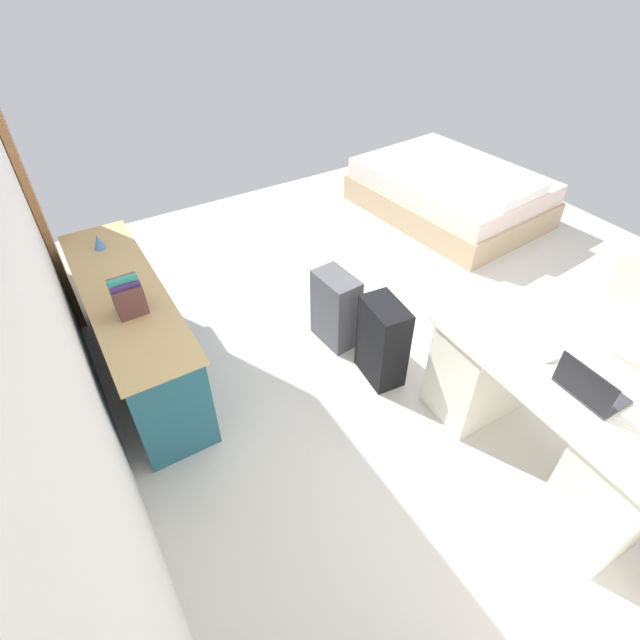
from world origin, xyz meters
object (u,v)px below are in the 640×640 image
(suitcase_spare_grey, at_px, (336,309))
(computer_mouse, at_px, (550,358))
(office_chair, at_px, (618,336))
(figurine_small, at_px, (99,242))
(suitcase_black, at_px, (382,342))
(laptop, at_px, (589,388))
(credenza, at_px, (136,332))
(bed, at_px, (450,192))
(desk, at_px, (545,415))

(suitcase_spare_grey, height_order, computer_mouse, computer_mouse)
(office_chair, xyz_separation_m, figurine_small, (2.36, 2.74, 0.38))
(suitcase_black, relative_size, laptop, 2.00)
(figurine_small, bearing_deg, suitcase_spare_grey, -125.99)
(office_chair, xyz_separation_m, suitcase_black, (0.87, 1.31, -0.10))
(office_chair, height_order, computer_mouse, office_chair)
(credenza, xyz_separation_m, figurine_small, (0.57, 0.00, 0.43))
(credenza, bearing_deg, laptop, -140.49)
(suitcase_black, distance_m, figurine_small, 2.13)
(bed, height_order, figurine_small, figurine_small)
(suitcase_black, bearing_deg, computer_mouse, -152.25)
(bed, height_order, laptop, laptop)
(suitcase_spare_grey, distance_m, computer_mouse, 1.57)
(office_chair, distance_m, suitcase_spare_grey, 1.94)
(suitcase_black, bearing_deg, credenza, 63.56)
(desk, xyz_separation_m, suitcase_spare_grey, (1.54, 0.43, -0.10))
(suitcase_black, bearing_deg, office_chair, -117.12)
(office_chair, bearing_deg, suitcase_spare_grey, 45.23)
(desk, height_order, bed, desk)
(credenza, height_order, bed, credenza)
(suitcase_spare_grey, bearing_deg, office_chair, -138.69)
(figurine_small, bearing_deg, laptop, -146.89)
(office_chair, relative_size, computer_mouse, 9.40)
(credenza, relative_size, suitcase_spare_grey, 3.06)
(desk, bearing_deg, computer_mouse, -0.56)
(desk, bearing_deg, suitcase_spare_grey, 15.66)
(desk, relative_size, computer_mouse, 14.60)
(figurine_small, bearing_deg, office_chair, -130.66)
(office_chair, bearing_deg, suitcase_black, 56.49)
(credenza, distance_m, suitcase_spare_grey, 1.44)
(credenza, height_order, laptop, laptop)
(suitcase_black, xyz_separation_m, figurine_small, (1.49, 1.44, 0.48))
(office_chair, height_order, suitcase_black, office_chair)
(office_chair, relative_size, credenza, 0.52)
(desk, xyz_separation_m, office_chair, (0.18, -0.94, 0.03))
(credenza, bearing_deg, suitcase_black, -122.83)
(suitcase_spare_grey, relative_size, computer_mouse, 5.89)
(credenza, xyz_separation_m, laptop, (-2.13, -1.75, 0.43))
(bed, bearing_deg, credenza, 100.42)
(desk, xyz_separation_m, figurine_small, (2.54, 1.80, 0.41))
(suitcase_black, relative_size, figurine_small, 5.77)
(suitcase_black, bearing_deg, suitcase_spare_grey, 13.85)
(laptop, bearing_deg, desk, -17.48)
(credenza, bearing_deg, suitcase_spare_grey, -107.47)
(figurine_small, bearing_deg, computer_mouse, -143.43)
(desk, distance_m, suitcase_black, 1.11)
(desk, xyz_separation_m, computer_mouse, (0.10, -0.00, 0.37))
(bed, xyz_separation_m, suitcase_spare_grey, (-1.09, 2.18, 0.05))
(laptop, height_order, figurine_small, laptop)
(credenza, xyz_separation_m, bed, (0.65, -3.56, -0.13))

